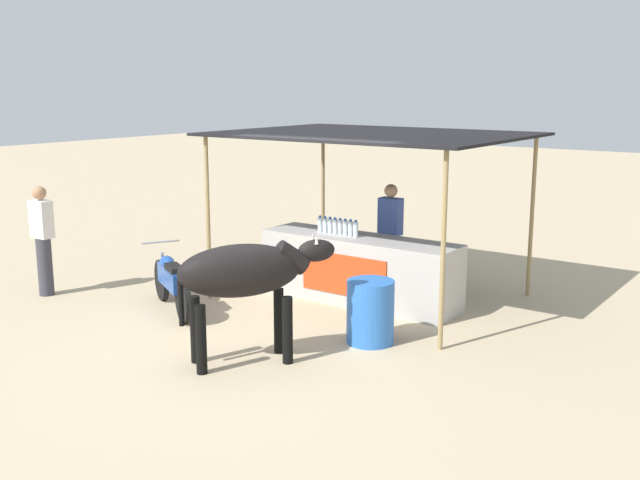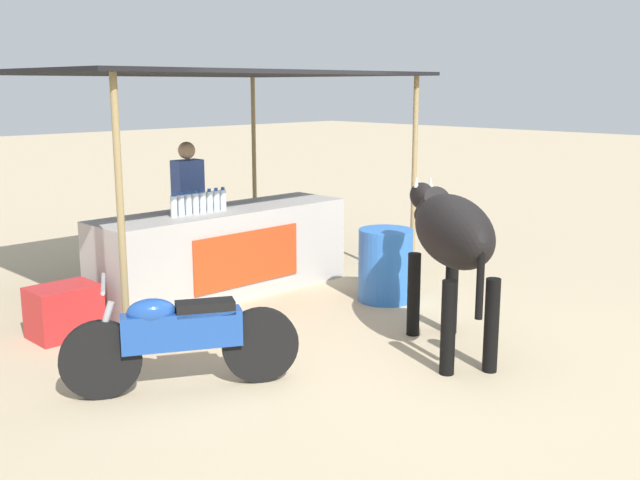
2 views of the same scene
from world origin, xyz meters
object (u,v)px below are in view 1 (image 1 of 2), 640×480
at_px(vendor_behind_counter, 390,237).
at_px(cow, 246,274).
at_px(stall_counter, 359,269).
at_px(motorcycle_parked, 171,281).
at_px(water_barrel, 370,312).
at_px(passerby_on_street, 43,240).
at_px(cooler_box, 254,268).

distance_m(vendor_behind_counter, cow, 3.56).
distance_m(stall_counter, motorcycle_parked, 2.68).
xyz_separation_m(water_barrel, cow, (-0.78, -1.38, 0.64)).
bearing_deg(cow, passerby_on_street, 175.59).
bearing_deg(vendor_behind_counter, water_barrel, -65.01).
height_order(water_barrel, cow, cow).
relative_size(stall_counter, motorcycle_parked, 1.86).
bearing_deg(motorcycle_parked, water_barrel, 9.33).
bearing_deg(motorcycle_parked, vendor_behind_counter, 53.65).
height_order(cooler_box, water_barrel, water_barrel).
xyz_separation_m(cow, motorcycle_parked, (-2.18, 0.89, -0.60)).
bearing_deg(water_barrel, passerby_on_street, -168.33).
bearing_deg(water_barrel, stall_counter, 127.30).
bearing_deg(vendor_behind_counter, passerby_on_street, -141.65).
bearing_deg(passerby_on_street, cooler_box, 48.94).
height_order(vendor_behind_counter, cow, vendor_behind_counter).
bearing_deg(cow, vendor_behind_counter, 93.66).
distance_m(vendor_behind_counter, water_barrel, 2.44).
bearing_deg(stall_counter, vendor_behind_counter, 84.87).
bearing_deg(stall_counter, passerby_on_street, -148.36).
relative_size(cow, passerby_on_street, 1.03).
height_order(stall_counter, water_barrel, stall_counter).
distance_m(stall_counter, water_barrel, 1.78).
bearing_deg(cooler_box, motorcycle_parked, -88.41).
xyz_separation_m(cooler_box, water_barrel, (3.02, -1.32, 0.15)).
distance_m(water_barrel, passerby_on_street, 5.20).
xyz_separation_m(water_barrel, motorcycle_parked, (-2.97, -0.49, 0.04)).
bearing_deg(water_barrel, motorcycle_parked, -170.67).
distance_m(vendor_behind_counter, motorcycle_parked, 3.32).
xyz_separation_m(vendor_behind_counter, motorcycle_parked, (-1.95, -2.66, -0.42)).
bearing_deg(water_barrel, cow, -119.61).
height_order(cow, motorcycle_parked, cow).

